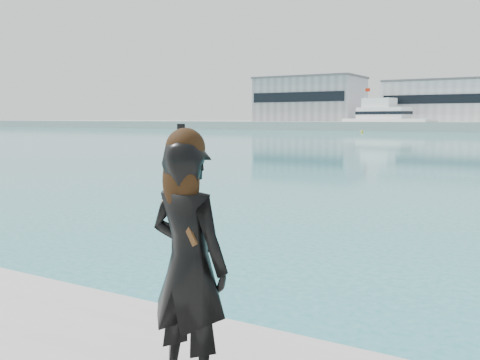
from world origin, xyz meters
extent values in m
cube|color=gray|center=(-55.00, 128.00, 7.50)|extent=(26.00, 16.00, 11.00)
cube|color=black|center=(-55.00, 119.90, 8.05)|extent=(24.70, 0.20, 2.42)
cube|color=#59595B|center=(-55.00, 128.00, 13.25)|extent=(26.52, 16.32, 0.50)
cube|color=silver|center=(-22.00, 128.00, 6.50)|extent=(24.00, 15.00, 9.00)
cube|color=black|center=(-22.00, 120.40, 6.95)|extent=(22.80, 0.20, 1.98)
cube|color=#59595B|center=(-22.00, 128.00, 11.25)|extent=(24.48, 15.30, 0.50)
cylinder|color=silver|center=(-38.00, 121.00, 6.00)|extent=(0.16, 0.16, 8.00)
cube|color=red|center=(-37.40, 121.00, 9.40)|extent=(1.20, 0.04, 0.80)
cube|color=white|center=(-30.86, 115.39, 1.35)|extent=(21.07, 10.46, 2.71)
cube|color=white|center=(-31.96, 115.66, 3.95)|extent=(12.10, 7.37, 2.48)
cube|color=white|center=(-33.05, 115.94, 6.20)|extent=(7.50, 5.38, 2.03)
cube|color=black|center=(-31.96, 115.66, 3.95)|extent=(12.34, 7.53, 0.68)
cylinder|color=silver|center=(-33.05, 115.94, 8.35)|extent=(0.18, 0.18, 2.26)
sphere|color=yellow|center=(-31.40, 99.18, 0.00)|extent=(0.50, 0.50, 0.50)
imported|color=black|center=(-0.36, -0.24, 1.68)|extent=(0.68, 0.48, 1.77)
sphere|color=black|center=(-0.36, -0.26, 2.51)|extent=(0.27, 0.27, 0.27)
ellipsoid|color=black|center=(-0.37, -0.31, 2.29)|extent=(0.29, 0.15, 0.47)
cylinder|color=tan|center=(-0.57, -0.12, 2.39)|extent=(0.10, 0.21, 0.38)
cylinder|color=white|center=(-0.57, -0.08, 2.55)|extent=(0.11, 0.11, 0.04)
cube|color=black|center=(-0.56, -0.04, 2.60)|extent=(0.07, 0.02, 0.13)
cube|color=#4C2D14|center=(-0.34, -0.33, 2.04)|extent=(0.25, 0.04, 0.36)
camera|label=1|loc=(1.81, -3.18, 2.71)|focal=40.00mm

